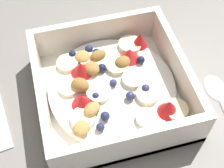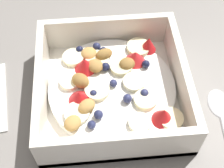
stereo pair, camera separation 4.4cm
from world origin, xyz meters
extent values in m
plane|color=gray|center=(0.00, 0.00, 0.00)|extent=(2.40, 2.40, 0.00)
cube|color=white|center=(0.01, -0.02, 0.01)|extent=(0.20, 0.20, 0.01)
cube|color=white|center=(0.01, -0.12, 0.03)|extent=(0.20, 0.01, 0.06)
cube|color=white|center=(0.01, 0.08, 0.03)|extent=(0.20, 0.01, 0.06)
cube|color=white|center=(-0.09, -0.02, 0.03)|extent=(0.01, 0.18, 0.06)
cube|color=white|center=(0.11, -0.02, 0.03)|extent=(0.01, 0.18, 0.06)
cylinder|color=white|center=(0.01, -0.02, 0.02)|extent=(0.18, 0.18, 0.01)
cylinder|color=#F7EFC6|center=(0.07, -0.03, 0.03)|extent=(0.04, 0.04, 0.01)
cylinder|color=beige|center=(-0.04, -0.08, 0.03)|extent=(0.04, 0.04, 0.01)
cylinder|color=#F4EAB7|center=(0.06, -0.07, 0.03)|extent=(0.04, 0.04, 0.01)
cylinder|color=#F7EFC6|center=(-0.02, -0.02, 0.03)|extent=(0.04, 0.04, 0.01)
cylinder|color=#F4EAB7|center=(0.03, -0.07, 0.03)|extent=(0.04, 0.04, 0.01)
cylinder|color=beige|center=(-0.06, 0.04, 0.03)|extent=(0.04, 0.04, 0.01)
cylinder|color=#F4EAB7|center=(-0.03, 0.01, 0.03)|extent=(0.03, 0.03, 0.01)
cylinder|color=#F7EFC6|center=(-0.02, 0.04, 0.03)|extent=(0.04, 0.04, 0.01)
cylinder|color=#F7EFC6|center=(0.06, 0.02, 0.03)|extent=(0.04, 0.04, 0.01)
cylinder|color=beige|center=(-0.01, -0.05, 0.03)|extent=(0.05, 0.05, 0.01)
cylinder|color=#F4EAB7|center=(0.03, -0.01, 0.03)|extent=(0.05, 0.05, 0.01)
cone|color=red|center=(-0.05, 0.04, 0.04)|extent=(0.04, 0.04, 0.02)
cone|color=red|center=(0.05, -0.05, 0.04)|extent=(0.04, 0.04, 0.02)
cone|color=red|center=(0.06, 0.00, 0.03)|extent=(0.04, 0.04, 0.02)
cone|color=red|center=(-0.03, -0.06, 0.03)|extent=(0.04, 0.04, 0.02)
cone|color=red|center=(-0.05, -0.08, 0.04)|extent=(0.03, 0.03, 0.02)
sphere|color=#191E3D|center=(0.02, -0.08, 0.03)|extent=(0.01, 0.01, 0.01)
sphere|color=#191E3D|center=(0.02, -0.05, 0.03)|extent=(0.01, 0.01, 0.01)
sphere|color=#191E3D|center=(0.05, -0.09, 0.03)|extent=(0.01, 0.01, 0.01)
sphere|color=#23284C|center=(0.04, -0.01, 0.03)|extent=(0.01, 0.01, 0.01)
sphere|color=navy|center=(-0.01, 0.01, 0.03)|extent=(0.01, 0.01, 0.01)
sphere|color=#23284C|center=(0.04, 0.04, 0.03)|extent=(0.01, 0.01, 0.01)
sphere|color=navy|center=(0.01, -0.02, 0.03)|extent=(0.01, 0.01, 0.01)
sphere|color=navy|center=(-0.03, 0.00, 0.03)|extent=(0.01, 0.01, 0.01)
sphere|color=#23284C|center=(0.03, 0.03, 0.03)|extent=(0.01, 0.01, 0.01)
sphere|color=#191E3D|center=(-0.04, -0.05, 0.03)|extent=(0.01, 0.01, 0.01)
sphere|color=#23284C|center=(0.03, -0.09, 0.03)|extent=(0.01, 0.01, 0.01)
ellipsoid|color=olive|center=(0.05, -0.03, 0.03)|extent=(0.03, 0.03, 0.02)
ellipsoid|color=tan|center=(0.05, 0.01, 0.03)|extent=(0.03, 0.03, 0.02)
ellipsoid|color=#AD7F42|center=(0.03, -0.05, 0.03)|extent=(0.03, 0.03, 0.01)
ellipsoid|color=olive|center=(0.02, -0.07, 0.03)|extent=(0.03, 0.03, 0.02)
ellipsoid|color=tan|center=(0.07, 0.04, 0.03)|extent=(0.03, 0.03, 0.02)
ellipsoid|color=tan|center=(0.04, -0.08, 0.03)|extent=(0.03, 0.03, 0.01)
ellipsoid|color=olive|center=(-0.01, -0.05, 0.03)|extent=(0.03, 0.03, 0.01)
ellipsoid|color=silver|center=(-0.14, 0.01, 0.00)|extent=(0.04, 0.05, 0.01)
camera|label=1|loc=(0.08, 0.23, 0.39)|focal=51.76mm
camera|label=2|loc=(0.03, 0.24, 0.39)|focal=51.76mm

